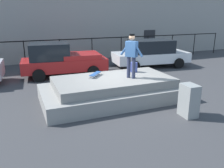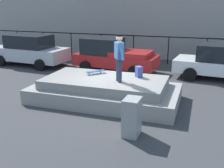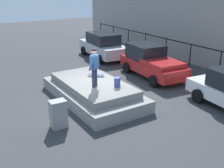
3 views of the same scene
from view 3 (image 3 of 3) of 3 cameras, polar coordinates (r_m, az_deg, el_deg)
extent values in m
plane|color=#38383A|center=(12.95, -2.82, -3.50)|extent=(60.00, 60.00, 0.00)
cube|color=gray|center=(13.08, -3.91, -1.97)|extent=(5.54, 2.89, 0.55)
cube|color=gray|center=(12.92, -3.96, -0.16)|extent=(4.54, 2.37, 0.34)
cylinder|color=#2D334C|center=(11.99, -3.84, 1.18)|extent=(0.14, 0.14, 0.84)
cylinder|color=#2D334C|center=(12.18, -3.38, 1.49)|extent=(0.14, 0.14, 0.84)
cube|color=#33598C|center=(11.87, -3.68, 4.59)|extent=(0.44, 0.49, 0.58)
cylinder|color=#33598C|center=(11.65, -4.26, 4.24)|extent=(0.33, 0.42, 0.55)
cylinder|color=#33598C|center=(12.11, -3.12, 4.88)|extent=(0.33, 0.42, 0.55)
sphere|color=tan|center=(11.77, -3.73, 6.61)|extent=(0.22, 0.22, 0.22)
cylinder|color=black|center=(11.74, -3.74, 7.09)|extent=(0.29, 0.29, 0.05)
cube|color=#264C8C|center=(13.53, -3.29, 2.04)|extent=(0.67, 0.73, 0.02)
cylinder|color=silver|center=(13.42, -2.28, 1.54)|extent=(0.06, 0.06, 0.06)
cylinder|color=silver|center=(13.61, -2.13, 1.80)|extent=(0.06, 0.06, 0.06)
cylinder|color=silver|center=(13.52, -4.44, 1.63)|extent=(0.06, 0.06, 0.06)
cylinder|color=silver|center=(13.70, -4.26, 1.90)|extent=(0.06, 0.06, 0.06)
cube|color=#3F4C99|center=(12.13, 1.09, 0.40)|extent=(0.33, 0.34, 0.42)
cube|color=#B7B7BC|center=(20.36, -1.86, 7.36)|extent=(4.73, 2.20, 0.74)
cube|color=black|center=(20.21, -1.88, 9.43)|extent=(2.65, 1.82, 0.75)
cylinder|color=black|center=(22.10, -1.29, 7.40)|extent=(0.65, 0.27, 0.64)
cylinder|color=black|center=(21.34, -5.87, 6.83)|extent=(0.65, 0.27, 0.64)
cylinder|color=black|center=(19.67, 2.51, 5.78)|extent=(0.65, 0.27, 0.64)
cylinder|color=black|center=(18.80, -2.49, 5.11)|extent=(0.65, 0.27, 0.64)
cube|color=#B21E1E|center=(16.21, 8.38, 3.59)|extent=(4.62, 2.19, 0.62)
cube|color=black|center=(16.64, 6.94, 6.72)|extent=(2.15, 1.82, 0.85)
cube|color=#B21E1E|center=(15.40, 10.38, 4.26)|extent=(2.16, 1.88, 0.24)
cylinder|color=black|center=(17.89, 8.15, 4.13)|extent=(0.66, 0.28, 0.64)
cylinder|color=black|center=(16.92, 3.06, 3.39)|extent=(0.66, 0.28, 0.64)
cylinder|color=black|center=(15.82, 13.94, 1.60)|extent=(0.66, 0.28, 0.64)
cylinder|color=black|center=(14.72, 8.52, 0.59)|extent=(0.66, 0.28, 0.64)
cylinder|color=black|center=(13.26, 17.30, -2.36)|extent=(0.66, 0.29, 0.64)
cube|color=gray|center=(10.63, -10.99, -6.12)|extent=(0.46, 0.61, 1.10)
cylinder|color=black|center=(26.21, -2.32, 10.58)|extent=(0.06, 0.06, 1.70)
cylinder|color=black|center=(24.38, 0.31, 9.87)|extent=(0.06, 0.06, 1.70)
cylinder|color=black|center=(22.61, 3.35, 9.03)|extent=(0.06, 0.06, 1.70)
cylinder|color=black|center=(20.92, 6.87, 8.01)|extent=(0.06, 0.06, 1.70)
cylinder|color=black|center=(19.33, 10.98, 6.79)|extent=(0.06, 0.06, 1.70)
cylinder|color=black|center=(17.86, 15.76, 5.31)|extent=(0.06, 0.06, 1.70)
cylinder|color=black|center=(16.55, 21.32, 3.53)|extent=(0.06, 0.06, 1.70)
cube|color=black|center=(17.00, 18.73, 7.08)|extent=(24.00, 0.04, 0.06)
camera|label=1|loc=(14.41, -42.54, 7.49)|focal=37.97mm
camera|label=2|loc=(8.17, -55.75, 0.02)|focal=42.93mm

